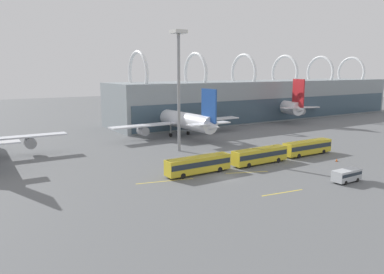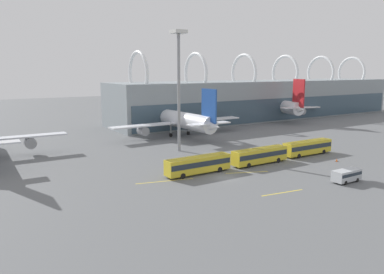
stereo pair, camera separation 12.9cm
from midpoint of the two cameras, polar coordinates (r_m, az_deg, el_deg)
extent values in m
plane|color=slate|center=(66.67, 5.03, -6.17)|extent=(440.00, 440.00, 0.00)
cube|color=gray|center=(151.55, 10.88, 5.65)|extent=(124.95, 22.74, 14.68)
cube|color=#384C5B|center=(143.62, 13.95, 4.18)|extent=(122.45, 0.20, 8.08)
torus|color=white|center=(121.24, -8.27, 9.56)|extent=(1.10, 14.49, 14.49)
torus|color=white|center=(131.39, 0.47, 9.70)|extent=(1.10, 14.49, 14.49)
torus|color=white|center=(144.05, 7.82, 9.64)|extent=(1.10, 14.49, 14.49)
torus|color=white|center=(158.63, 13.90, 9.48)|extent=(1.10, 14.49, 14.49)
torus|color=white|center=(174.65, 18.91, 9.26)|extent=(1.10, 14.49, 14.49)
torus|color=white|center=(191.75, 23.04, 9.03)|extent=(1.10, 14.49, 14.49)
cylinder|color=gray|center=(90.65, -23.50, -0.81)|extent=(2.49, 3.03, 2.46)
cylinder|color=silver|center=(109.08, -2.53, 2.81)|extent=(5.83, 34.10, 4.58)
sphere|color=silver|center=(123.78, -6.65, 3.62)|extent=(4.49, 4.49, 4.49)
cone|color=silver|center=(95.15, 2.83, 1.73)|extent=(4.62, 7.61, 4.35)
cube|color=silver|center=(107.44, -1.95, 2.27)|extent=(41.92, 5.18, 0.35)
cylinder|color=gray|center=(102.00, -7.52, 0.93)|extent=(2.53, 3.23, 2.42)
cylinder|color=gray|center=(114.23, 3.04, 1.99)|extent=(2.53, 3.23, 2.42)
cube|color=#1E4799|center=(95.22, 2.55, 4.76)|extent=(0.62, 6.04, 8.61)
cube|color=silver|center=(95.74, 2.53, 2.06)|extent=(12.01, 3.64, 0.28)
cylinder|color=gray|center=(119.17, -5.38, 2.25)|extent=(0.36, 0.36, 3.79)
cylinder|color=black|center=(119.44, -5.37, 1.35)|extent=(0.49, 1.12, 1.10)
cylinder|color=gray|center=(106.14, -3.30, 1.31)|extent=(0.36, 0.36, 3.79)
cylinder|color=black|center=(106.44, -3.29, 0.30)|extent=(0.49, 1.12, 1.10)
cylinder|color=gray|center=(109.26, -0.62, 1.58)|extent=(0.36, 0.36, 3.79)
cylinder|color=black|center=(109.55, -0.62, 0.60)|extent=(0.49, 1.12, 1.10)
cylinder|color=white|center=(147.86, 12.79, 4.71)|extent=(11.86, 29.64, 4.66)
sphere|color=white|center=(160.69, 10.16, 5.22)|extent=(4.56, 4.56, 4.56)
cone|color=white|center=(135.42, 15.91, 4.10)|extent=(5.90, 7.36, 4.43)
cube|color=white|center=(146.40, 13.13, 4.33)|extent=(33.43, 12.07, 0.35)
cylinder|color=gray|center=(142.03, 9.83, 3.67)|extent=(3.28, 4.11, 2.46)
cylinder|color=gray|center=(151.52, 16.18, 3.82)|extent=(3.28, 4.11, 2.46)
cube|color=red|center=(135.59, 15.86, 6.46)|extent=(2.08, 6.64, 9.65)
cube|color=white|center=(135.97, 15.76, 4.33)|extent=(12.53, 6.13, 0.28)
cylinder|color=gray|center=(156.68, 10.95, 4.10)|extent=(0.36, 0.36, 4.37)
cylinder|color=black|center=(156.92, 10.92, 3.31)|extent=(0.71, 1.18, 1.10)
cylinder|color=gray|center=(145.08, 12.07, 3.59)|extent=(0.36, 0.36, 4.37)
cylinder|color=black|center=(145.34, 12.04, 2.74)|extent=(0.71, 1.18, 1.10)
cylinder|color=gray|center=(148.14, 14.12, 3.64)|extent=(0.36, 0.36, 4.37)
cylinder|color=black|center=(148.39, 14.08, 2.80)|extent=(0.71, 1.18, 1.10)
cube|color=gold|center=(68.32, 0.91, -4.19)|extent=(12.95, 2.77, 2.80)
cube|color=#232D38|center=(68.25, 0.91, -3.96)|extent=(12.69, 2.80, 0.98)
cube|color=silver|center=(68.00, 0.91, -3.09)|extent=(12.56, 2.69, 0.12)
cylinder|color=black|center=(71.80, 3.05, -4.54)|extent=(1.00, 0.31, 1.00)
cylinder|color=black|center=(69.94, 4.19, -4.96)|extent=(1.00, 0.31, 1.00)
cylinder|color=black|center=(67.59, -2.50, -5.47)|extent=(1.00, 0.31, 1.00)
cylinder|color=black|center=(65.61, -1.44, -5.95)|extent=(1.00, 0.31, 1.00)
cube|color=gold|center=(76.70, 10.25, -2.76)|extent=(12.96, 2.84, 2.80)
cube|color=#232D38|center=(76.63, 10.26, -2.56)|extent=(12.70, 2.87, 0.98)
cube|color=silver|center=(76.41, 10.28, -1.78)|extent=(12.57, 2.76, 0.12)
cylinder|color=black|center=(80.54, 11.72, -3.13)|extent=(1.01, 0.32, 1.00)
cylinder|color=black|center=(78.91, 12.94, -3.45)|extent=(1.01, 0.32, 1.00)
cylinder|color=black|center=(75.25, 7.37, -3.93)|extent=(1.01, 0.32, 1.00)
cylinder|color=black|center=(73.50, 8.58, -4.30)|extent=(1.01, 0.32, 1.00)
cube|color=gold|center=(87.29, 17.14, -1.49)|extent=(12.91, 2.60, 2.80)
cube|color=#232D38|center=(87.24, 17.15, -1.31)|extent=(12.66, 2.63, 0.98)
cube|color=silver|center=(87.04, 17.19, -0.63)|extent=(12.53, 2.52, 0.12)
cylinder|color=black|center=(91.30, 18.19, -1.87)|extent=(1.00, 0.30, 1.00)
cylinder|color=black|center=(89.82, 19.36, -2.13)|extent=(1.00, 0.30, 1.00)
cylinder|color=black|center=(85.41, 14.72, -2.50)|extent=(1.00, 0.30, 1.00)
cylinder|color=black|center=(83.83, 15.91, -2.79)|extent=(1.00, 0.30, 1.00)
cube|color=#B2B7BC|center=(68.72, 22.44, -5.38)|extent=(5.44, 2.18, 1.83)
cube|color=#232D38|center=(68.64, 22.46, -5.14)|extent=(5.27, 2.20, 0.55)
cylinder|color=black|center=(70.75, 22.47, -5.67)|extent=(0.70, 0.22, 0.70)
cylinder|color=black|center=(69.65, 23.84, -6.01)|extent=(0.70, 0.22, 0.70)
cylinder|color=black|center=(68.27, 20.93, -6.12)|extent=(0.70, 0.22, 0.70)
cylinder|color=black|center=(67.14, 22.32, -6.49)|extent=(0.70, 0.22, 0.70)
cylinder|color=gray|center=(86.33, -2.07, 6.64)|extent=(0.71, 0.71, 26.86)
cube|color=silver|center=(86.59, -2.13, 15.75)|extent=(3.08, 3.08, 0.77)
cube|color=yellow|center=(64.49, -4.17, -6.72)|extent=(9.92, 2.54, 0.01)
cube|color=yellow|center=(60.13, 13.58, -8.25)|extent=(7.67, 1.28, 0.01)
cube|color=yellow|center=(70.44, 8.36, -5.35)|extent=(7.71, 3.30, 0.01)
cube|color=black|center=(83.43, 21.13, -3.49)|extent=(0.53, 0.53, 0.02)
cone|color=#EA5914|center=(83.36, 21.15, -3.28)|extent=(0.39, 0.39, 0.60)
camera|label=1|loc=(0.06, -90.04, -0.01)|focal=35.00mm
camera|label=2|loc=(0.06, 89.96, 0.01)|focal=35.00mm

